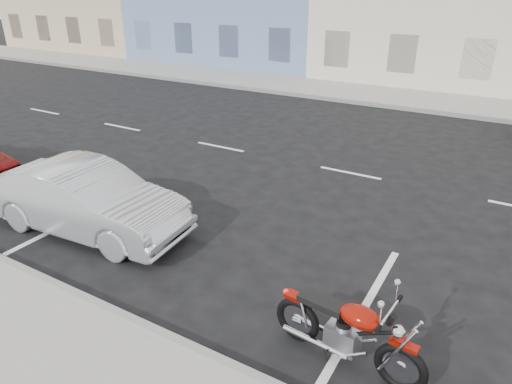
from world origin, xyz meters
TOP-DOWN VIEW (x-y plane):
  - ground at (0.00, 0.00)m, footprint 120.00×120.00m
  - sidewalk_far at (-5.00, 8.70)m, footprint 80.00×3.40m
  - curb_near at (-5.00, -7.00)m, footprint 80.00×0.12m
  - curb_far at (-5.00, 7.00)m, footprint 80.00×0.12m
  - motorcycle at (0.83, -6.19)m, footprint 2.06×0.68m
  - sedan_silver at (-5.34, -5.38)m, footprint 4.13×1.72m

SIDE VIEW (x-z plane):
  - ground at x=0.00m, z-range 0.00..0.00m
  - sidewalk_far at x=-5.00m, z-range 0.00..0.15m
  - curb_near at x=-5.00m, z-range 0.00..0.16m
  - curb_far at x=-5.00m, z-range 0.00..0.16m
  - motorcycle at x=0.83m, z-range -0.05..0.99m
  - sedan_silver at x=-5.34m, z-range 0.00..1.33m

